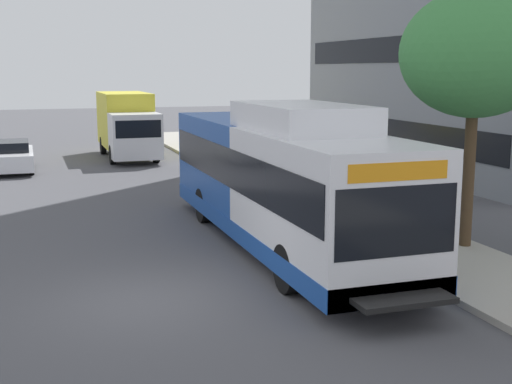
# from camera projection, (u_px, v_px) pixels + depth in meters

# --- Properties ---
(ground_plane) EXTENTS (120.00, 120.00, 0.00)m
(ground_plane) POSITION_uv_depth(u_px,v_px,m) (104.00, 217.00, 20.61)
(ground_plane) COLOR #4C4C51
(sidewalk_curb) EXTENTS (3.00, 56.00, 0.14)m
(sidewalk_curb) POSITION_uv_depth(u_px,v_px,m) (342.00, 213.00, 20.93)
(sidewalk_curb) COLOR #A8A399
(sidewalk_curb) RESTS_ON ground
(transit_bus) EXTENTS (2.58, 12.25, 3.65)m
(transit_bus) POSITION_uv_depth(u_px,v_px,m) (279.00, 180.00, 16.98)
(transit_bus) COLOR white
(transit_bus) RESTS_ON ground
(street_tree_near_stop) EXTENTS (3.56, 3.56, 6.16)m
(street_tree_near_stop) POSITION_uv_depth(u_px,v_px,m) (475.00, 54.00, 15.96)
(street_tree_near_stop) COLOR #4C3823
(street_tree_near_stop) RESTS_ON sidewalk_curb
(parked_car_far_lane) EXTENTS (1.80, 4.50, 1.33)m
(parked_car_far_lane) POSITION_uv_depth(u_px,v_px,m) (12.00, 156.00, 29.83)
(parked_car_far_lane) COLOR silver
(parked_car_far_lane) RESTS_ON ground
(box_truck_background) EXTENTS (2.32, 7.01, 3.25)m
(box_truck_background) POSITION_uv_depth(u_px,v_px,m) (127.00, 123.00, 34.19)
(box_truck_background) COLOR silver
(box_truck_background) RESTS_ON ground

